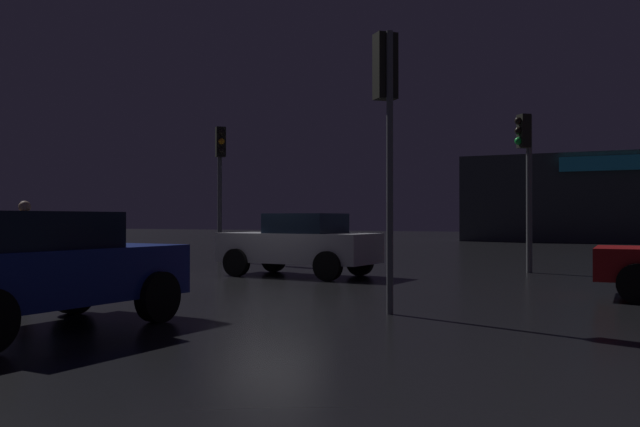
% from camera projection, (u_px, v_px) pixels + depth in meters
% --- Properties ---
extents(ground_plane, '(120.00, 120.00, 0.00)m').
position_uv_depth(ground_plane, '(271.00, 279.00, 16.49)').
color(ground_plane, black).
extents(store_building, '(16.62, 6.78, 5.38)m').
position_uv_depth(store_building, '(604.00, 198.00, 42.88)').
color(store_building, '#33383D').
rests_on(store_building, ground).
extents(traffic_signal_main, '(0.42, 0.42, 4.51)m').
position_uv_depth(traffic_signal_main, '(220.00, 167.00, 23.08)').
color(traffic_signal_main, '#595B60').
rests_on(traffic_signal_main, ground).
extents(traffic_signal_cross_left, '(0.42, 0.42, 4.28)m').
position_uv_depth(traffic_signal_cross_left, '(386.00, 96.00, 10.52)').
color(traffic_signal_cross_left, '#595B60').
rests_on(traffic_signal_cross_left, ground).
extents(traffic_signal_cross_right, '(0.43, 0.41, 4.21)m').
position_uv_depth(traffic_signal_cross_right, '(526.00, 163.00, 18.28)').
color(traffic_signal_cross_right, '#595B60').
rests_on(traffic_signal_cross_right, ground).
extents(car_far, '(4.02, 2.09, 1.57)m').
position_uv_depth(car_far, '(300.00, 244.00, 17.23)').
color(car_far, '#B7B7BF').
rests_on(car_far, ground).
extents(car_crossing, '(2.12, 4.06, 1.53)m').
position_uv_depth(car_crossing, '(35.00, 268.00, 8.82)').
color(car_crossing, navy).
rests_on(car_crossing, ground).
extents(pedestrian, '(0.47, 0.47, 1.80)m').
position_uv_depth(pedestrian, '(25.00, 238.00, 13.81)').
color(pedestrian, black).
rests_on(pedestrian, ground).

